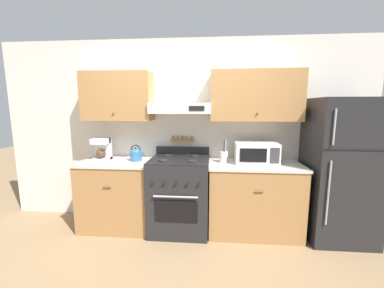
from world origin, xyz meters
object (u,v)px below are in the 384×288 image
(tea_kettle, at_px, (136,154))
(utensil_crock, at_px, (224,156))
(stove_range, at_px, (180,194))
(microwave, at_px, (256,153))
(refrigerator, at_px, (339,170))
(coffee_maker, at_px, (102,149))

(tea_kettle, bearing_deg, utensil_crock, 0.00)
(stove_range, xyz_separation_m, tea_kettle, (-0.60, 0.06, 0.52))
(stove_range, xyz_separation_m, microwave, (0.98, 0.07, 0.56))
(refrigerator, relative_size, utensil_crock, 5.88)
(stove_range, bearing_deg, tea_kettle, 174.70)
(utensil_crock, bearing_deg, refrigerator, -2.71)
(microwave, bearing_deg, tea_kettle, -179.35)
(microwave, bearing_deg, refrigerator, -4.85)
(refrigerator, height_order, tea_kettle, refrigerator)
(stove_range, height_order, tea_kettle, tea_kettle)
(tea_kettle, bearing_deg, stove_range, -5.30)
(stove_range, height_order, coffee_maker, coffee_maker)
(coffee_maker, height_order, utensil_crock, same)
(stove_range, relative_size, coffee_maker, 3.65)
(tea_kettle, distance_m, utensil_crock, 1.16)
(refrigerator, height_order, coffee_maker, refrigerator)
(microwave, relative_size, utensil_crock, 1.81)
(coffee_maker, bearing_deg, utensil_crock, -0.85)
(tea_kettle, bearing_deg, microwave, 0.65)
(coffee_maker, bearing_deg, microwave, -0.18)
(refrigerator, height_order, microwave, refrigerator)
(stove_range, distance_m, coffee_maker, 1.22)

